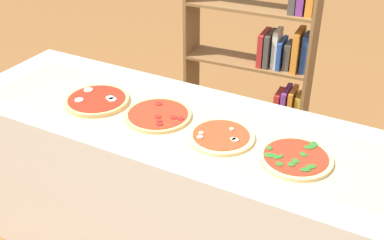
# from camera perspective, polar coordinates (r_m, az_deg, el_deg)

# --- Properties ---
(counter) EXTENTS (2.35, 0.71, 0.90)m
(counter) POSITION_cam_1_polar(r_m,az_deg,el_deg) (2.42, 0.00, -9.55)
(counter) COLOR beige
(counter) RESTS_ON ground_plane
(parchment_paper) EXTENTS (2.07, 0.45, 0.00)m
(parchment_paper) POSITION_cam_1_polar(r_m,az_deg,el_deg) (2.15, 0.00, -0.43)
(parchment_paper) COLOR tan
(parchment_paper) RESTS_ON counter
(pizza_mozzarella_0) EXTENTS (0.31, 0.31, 0.03)m
(pizza_mozzarella_0) POSITION_cam_1_polar(r_m,az_deg,el_deg) (2.36, -11.27, 2.31)
(pizza_mozzarella_0) COLOR #DBB26B
(pizza_mozzarella_0) RESTS_ON parchment_paper
(pizza_pepperoni_1) EXTENTS (0.31, 0.31, 0.02)m
(pizza_pepperoni_1) POSITION_cam_1_polar(r_m,az_deg,el_deg) (2.21, -4.06, 0.59)
(pizza_pepperoni_1) COLOR #DBB26B
(pizza_pepperoni_1) RESTS_ON parchment_paper
(pizza_mushroom_2) EXTENTS (0.29, 0.29, 0.02)m
(pizza_mushroom_2) POSITION_cam_1_polar(r_m,az_deg,el_deg) (2.05, 3.48, -1.95)
(pizza_mushroom_2) COLOR #E5C17F
(pizza_mushroom_2) RESTS_ON parchment_paper
(pizza_spinach_3) EXTENTS (0.30, 0.30, 0.02)m
(pizza_spinach_3) POSITION_cam_1_polar(r_m,az_deg,el_deg) (1.96, 12.25, -4.45)
(pizza_spinach_3) COLOR #E5C17F
(pizza_spinach_3) RESTS_ON parchment_paper
(bookshelf) EXTENTS (0.84, 0.28, 1.48)m
(bookshelf) POSITION_cam_1_polar(r_m,az_deg,el_deg) (3.14, 8.57, 6.63)
(bookshelf) COLOR brown
(bookshelf) RESTS_ON ground_plane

